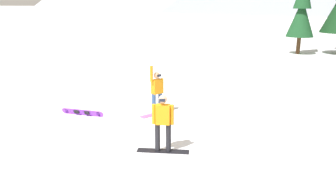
% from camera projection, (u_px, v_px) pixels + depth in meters
% --- Properties ---
extents(ground_plane, '(800.00, 800.00, 0.00)m').
position_uv_depth(ground_plane, '(147.00, 156.00, 9.77)').
color(ground_plane, white).
extents(snowboarder_foreground, '(1.55, 0.56, 1.71)m').
position_uv_depth(snowboarder_foreground, '(163.00, 122.00, 9.80)').
color(snowboarder_foreground, black).
rests_on(snowboarder_foreground, ground_plane).
extents(snowboarder_midground, '(1.05, 1.44, 1.93)m').
position_uv_depth(snowboarder_midground, '(157.00, 91.00, 13.20)').
color(snowboarder_midground, pink).
rests_on(snowboarder_midground, ground_plane).
extents(loose_snowboard_near_left, '(1.78, 0.19, 0.26)m').
position_uv_depth(loose_snowboard_near_left, '(82.00, 112.00, 13.17)').
color(loose_snowboard_near_left, '#993FD8').
rests_on(loose_snowboard_near_left, ground_plane).
extents(pine_tree_slender, '(2.24, 2.24, 6.60)m').
position_uv_depth(pine_tree_slender, '(302.00, 11.00, 28.18)').
color(pine_tree_slender, '#472D19').
rests_on(pine_tree_slender, ground_plane).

